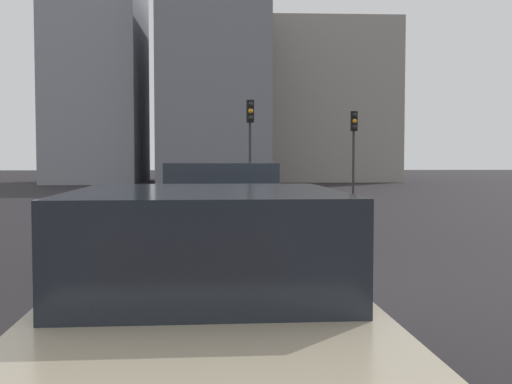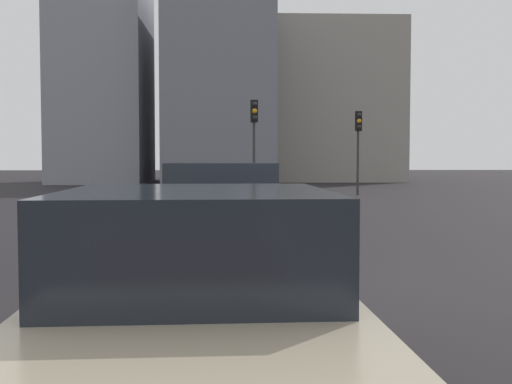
# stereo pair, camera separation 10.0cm
# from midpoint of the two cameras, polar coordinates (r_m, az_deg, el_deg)

# --- Properties ---
(ground_plane) EXTENTS (160.00, 160.00, 0.20)m
(ground_plane) POSITION_cam_midpoint_polar(r_m,az_deg,el_deg) (9.37, 5.60, -8.11)
(ground_plane) COLOR black
(car_white_right_lead) EXTENTS (4.28, 2.01, 1.56)m
(car_white_right_lead) POSITION_cam_midpoint_polar(r_m,az_deg,el_deg) (17.34, -3.81, -0.14)
(car_white_right_lead) COLOR silver
(car_white_right_lead) RESTS_ON ground_plane
(car_silver_right_second) EXTENTS (4.09, 2.18, 1.63)m
(car_silver_right_second) POSITION_cam_midpoint_polar(r_m,az_deg,el_deg) (10.10, -3.13, -2.26)
(car_silver_right_second) COLOR #A8AAB2
(car_silver_right_second) RESTS_ON ground_plane
(car_beige_right_third) EXTENTS (4.31, 2.17, 1.51)m
(car_beige_right_third) POSITION_cam_midpoint_polar(r_m,az_deg,el_deg) (4.30, -5.11, -10.13)
(car_beige_right_third) COLOR tan
(car_beige_right_third) RESTS_ON ground_plane
(traffic_light_near_left) EXTENTS (0.32, 0.30, 3.82)m
(traffic_light_near_left) POSITION_cam_midpoint_polar(r_m,az_deg,el_deg) (29.70, 8.57, 5.03)
(traffic_light_near_left) COLOR #2D2D30
(traffic_light_near_left) RESTS_ON ground_plane
(traffic_light_near_right) EXTENTS (0.33, 0.30, 4.02)m
(traffic_light_near_right) POSITION_cam_midpoint_polar(r_m,az_deg,el_deg) (25.94, -0.62, 5.67)
(traffic_light_near_right) COLOR #2D2D30
(traffic_light_near_right) RESTS_ON ground_plane
(building_facade_left) EXTENTS (10.63, 10.09, 11.49)m
(building_facade_left) POSITION_cam_midpoint_polar(r_m,az_deg,el_deg) (50.00, 5.66, 7.66)
(building_facade_left) COLOR gray
(building_facade_left) RESTS_ON ground_plane
(building_facade_center) EXTENTS (13.93, 7.03, 12.38)m
(building_facade_center) POSITION_cam_midpoint_polar(r_m,az_deg,el_deg) (45.73, -3.69, 8.66)
(building_facade_center) COLOR slate
(building_facade_center) RESTS_ON ground_plane
(building_facade_right) EXTENTS (8.56, 6.01, 14.28)m
(building_facade_right) POSITION_cam_midpoint_polar(r_m,az_deg,el_deg) (45.93, -13.89, 9.75)
(building_facade_right) COLOR gray
(building_facade_right) RESTS_ON ground_plane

